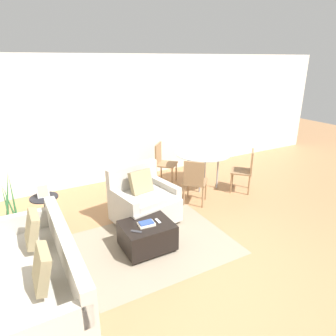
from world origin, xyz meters
TOP-DOWN VIEW (x-y plane):
  - ground_plane at (0.00, 0.00)m, footprint 20.00×20.00m
  - wall_back at (0.00, 3.71)m, footprint 12.00×0.06m
  - area_rug at (-0.56, 0.92)m, footprint 2.25×1.77m
  - couch at (-2.22, 0.57)m, footprint 0.92×2.10m
  - armchair at (-0.42, 1.61)m, footprint 1.09×1.00m
  - ottoman at (-0.70, 0.88)m, footprint 0.72×0.60m
  - book_stack at (-0.72, 0.85)m, footprint 0.24×0.17m
  - tv_remote_primary at (-0.53, 0.87)m, footprint 0.04×0.14m
  - tv_remote_secondary at (-0.92, 0.76)m, footprint 0.14×0.14m
  - potted_plant at (-2.40, 2.18)m, footprint 0.35×0.35m
  - side_table at (-1.90, 2.13)m, footprint 0.43×0.43m
  - picture_frame at (-1.90, 2.13)m, footprint 0.18×0.07m
  - dining_table at (1.34, 2.38)m, footprint 1.17×1.17m
  - dining_chair_near_left at (0.70, 1.74)m, footprint 0.59×0.59m
  - dining_chair_near_right at (1.98, 1.74)m, footprint 0.59×0.59m
  - dining_chair_far_left at (0.70, 3.02)m, footprint 0.59×0.59m

SIDE VIEW (x-z plane):
  - ground_plane at x=0.00m, z-range 0.00..0.00m
  - area_rug at x=-0.56m, z-range 0.00..0.01m
  - potted_plant at x=-2.40m, z-range -0.34..0.78m
  - ottoman at x=-0.70m, z-range 0.02..0.44m
  - couch at x=-2.22m, z-range -0.16..0.73m
  - armchair at x=-0.42m, z-range -0.11..0.85m
  - side_table at x=-1.90m, z-range 0.12..0.72m
  - tv_remote_primary at x=-0.53m, z-range 0.42..0.43m
  - tv_remote_secondary at x=-0.92m, z-range 0.42..0.43m
  - book_stack at x=-0.72m, z-range 0.41..0.47m
  - dining_chair_near_left at x=0.70m, z-range 0.07..0.97m
  - dining_chair_near_right at x=1.98m, z-range 0.07..0.97m
  - dining_chair_far_left at x=0.70m, z-range 0.07..0.97m
  - dining_table at x=1.34m, z-range 0.30..1.07m
  - picture_frame at x=-1.90m, z-range 0.59..0.80m
  - wall_back at x=0.00m, z-range 0.00..2.75m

